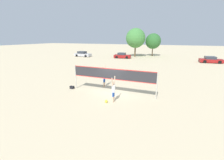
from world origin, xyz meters
TOP-DOWN VIEW (x-y plane):
  - ground_plane at (0.00, 0.00)m, footprint 200.00×200.00m
  - volleyball_net at (0.00, 0.00)m, footprint 8.07×0.10m
  - player_spiker at (0.83, -1.74)m, footprint 0.28×0.70m
  - player_blocker at (-1.51, 1.54)m, footprint 0.28×0.72m
  - volleyball at (0.35, -2.10)m, footprint 0.24×0.24m
  - gear_bag at (-4.33, -0.26)m, footprint 0.42×0.27m
  - parked_car_near at (-6.95, 24.04)m, footprint 4.33×2.28m
  - parked_car_mid at (-18.05, 23.07)m, footprint 4.72×1.95m
  - parked_car_far at (12.29, 24.03)m, footprint 4.42×2.24m
  - tree_left_cluster at (-4.75, 28.41)m, footprint 5.14×5.14m
  - tree_right_cluster at (-0.53, 31.41)m, footprint 4.18×4.18m

SIDE VIEW (x-z plane):
  - ground_plane at x=0.00m, z-range 0.00..0.00m
  - volleyball at x=0.35m, z-range 0.00..0.24m
  - gear_bag at x=-4.33m, z-range 0.00..0.27m
  - parked_car_far at x=12.29m, z-range -0.07..1.24m
  - parked_car_near at x=-6.95m, z-range -0.07..1.28m
  - parked_car_mid at x=-18.05m, z-range -0.08..1.35m
  - player_spiker at x=0.83m, z-range 0.06..2.18m
  - player_blocker at x=-1.51m, z-range 0.07..2.33m
  - volleyball_net at x=0.00m, z-range 0.55..2.94m
  - tree_right_cluster at x=-0.53m, z-range 0.99..7.15m
  - tree_left_cluster at x=-4.75m, z-range 1.15..8.62m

